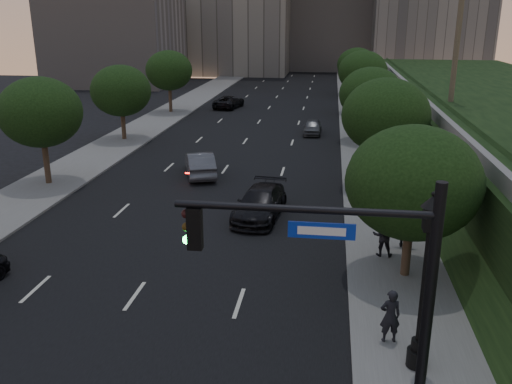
# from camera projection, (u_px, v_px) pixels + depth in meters

# --- Properties ---
(ground) EXTENTS (160.00, 160.00, 0.00)m
(ground) POSITION_uv_depth(u_px,v_px,m) (75.00, 380.00, 15.76)
(ground) COLOR black
(ground) RESTS_ON ground
(road_surface) EXTENTS (16.00, 140.00, 0.02)m
(road_surface) POSITION_uv_depth(u_px,v_px,m) (241.00, 147.00, 44.03)
(road_surface) COLOR black
(road_surface) RESTS_ON ground
(sidewalk_right) EXTENTS (4.50, 140.00, 0.15)m
(sidewalk_right) POSITION_uv_depth(u_px,v_px,m) (370.00, 150.00, 42.68)
(sidewalk_right) COLOR slate
(sidewalk_right) RESTS_ON ground
(sidewalk_left) EXTENTS (4.50, 140.00, 0.15)m
(sidewalk_left) POSITION_uv_depth(u_px,v_px,m) (121.00, 142.00, 45.33)
(sidewalk_left) COLOR slate
(sidewalk_left) RESTS_ON ground
(parapet_wall) EXTENTS (0.35, 90.00, 0.70)m
(parapet_wall) POSITION_uv_depth(u_px,v_px,m) (421.00, 100.00, 39.06)
(parapet_wall) COLOR slate
(parapet_wall) RESTS_ON embankment
(office_block_mid) EXTENTS (22.00, 18.00, 26.00)m
(office_block_mid) POSITION_uv_depth(u_px,v_px,m) (329.00, 1.00, 107.09)
(office_block_mid) COLOR gray
(office_block_mid) RESTS_ON ground
(office_block_filler) EXTENTS (18.00, 16.00, 14.00)m
(office_block_filler) POSITION_uv_depth(u_px,v_px,m) (116.00, 38.00, 82.93)
(office_block_filler) COLOR gray
(office_block_filler) RESTS_ON ground
(tree_right_a) EXTENTS (5.20, 5.20, 6.24)m
(tree_right_a) POSITION_uv_depth(u_px,v_px,m) (413.00, 183.00, 20.72)
(tree_right_a) COLOR #38281C
(tree_right_a) RESTS_ON ground
(tree_right_b) EXTENTS (5.20, 5.20, 6.74)m
(tree_right_b) POSITION_uv_depth(u_px,v_px,m) (386.00, 116.00, 31.88)
(tree_right_b) COLOR #38281C
(tree_right_b) RESTS_ON ground
(tree_right_c) EXTENTS (5.20, 5.20, 6.24)m
(tree_right_c) POSITION_uv_depth(u_px,v_px,m) (371.00, 94.00, 44.28)
(tree_right_c) COLOR #38281C
(tree_right_c) RESTS_ON ground
(tree_right_d) EXTENTS (5.20, 5.20, 6.74)m
(tree_right_d) POSITION_uv_depth(u_px,v_px,m) (363.00, 72.00, 57.32)
(tree_right_d) COLOR #38281C
(tree_right_d) RESTS_ON ground
(tree_right_e) EXTENTS (5.20, 5.20, 6.24)m
(tree_right_e) POSITION_uv_depth(u_px,v_px,m) (357.00, 65.00, 71.61)
(tree_right_e) COLOR #38281C
(tree_right_e) RESTS_ON ground
(tree_left_b) EXTENTS (5.00, 5.00, 6.71)m
(tree_left_b) POSITION_uv_depth(u_px,v_px,m) (40.00, 112.00, 32.64)
(tree_left_b) COLOR #38281C
(tree_left_b) RESTS_ON ground
(tree_left_c) EXTENTS (5.00, 5.00, 6.34)m
(tree_left_c) POSITION_uv_depth(u_px,v_px,m) (121.00, 91.00, 45.01)
(tree_left_c) COLOR #38281C
(tree_left_c) RESTS_ON ground
(tree_left_d) EXTENTS (5.00, 5.00, 6.71)m
(tree_left_d) POSITION_uv_depth(u_px,v_px,m) (169.00, 70.00, 58.08)
(tree_left_d) COLOR #38281C
(tree_left_d) RESTS_ON ground
(traffic_signal_mast) EXTENTS (5.68, 0.56, 7.00)m
(traffic_signal_mast) POSITION_uv_depth(u_px,v_px,m) (374.00, 327.00, 11.73)
(traffic_signal_mast) COLOR black
(traffic_signal_mast) RESTS_ON ground
(street_lamp) EXTENTS (0.64, 0.64, 5.62)m
(street_lamp) POSITION_uv_depth(u_px,v_px,m) (424.00, 291.00, 15.40)
(street_lamp) COLOR black
(street_lamp) RESTS_ON ground
(sedan_mid_left) EXTENTS (3.20, 5.19, 1.61)m
(sedan_mid_left) POSITION_uv_depth(u_px,v_px,m) (200.00, 164.00, 35.78)
(sedan_mid_left) COLOR #505158
(sedan_mid_left) RESTS_ON ground
(sedan_far_left) EXTENTS (3.29, 5.50, 1.43)m
(sedan_far_left) POSITION_uv_depth(u_px,v_px,m) (229.00, 102.00, 62.46)
(sedan_far_left) COLOR black
(sedan_far_left) RESTS_ON ground
(sedan_near_right) EXTENTS (2.71, 5.51, 1.54)m
(sedan_near_right) POSITION_uv_depth(u_px,v_px,m) (260.00, 203.00, 28.30)
(sedan_near_right) COLOR black
(sedan_near_right) RESTS_ON ground
(sedan_far_right) EXTENTS (1.63, 3.96, 1.34)m
(sedan_far_right) POSITION_uv_depth(u_px,v_px,m) (312.00, 127.00, 48.51)
(sedan_far_right) COLOR #4E5154
(sedan_far_right) RESTS_ON ground
(pedestrian_a) EXTENTS (0.73, 0.55, 1.81)m
(pedestrian_a) POSITION_uv_depth(u_px,v_px,m) (390.00, 316.00, 17.12)
(pedestrian_a) COLOR black
(pedestrian_a) RESTS_ON sidewalk_right
(pedestrian_b) EXTENTS (0.93, 0.74, 1.84)m
(pedestrian_b) POSITION_uv_depth(u_px,v_px,m) (383.00, 235.00, 23.38)
(pedestrian_b) COLOR black
(pedestrian_b) RESTS_ON sidewalk_right
(pedestrian_c) EXTENTS (1.16, 0.61, 1.89)m
(pedestrian_c) POSITION_uv_depth(u_px,v_px,m) (406.00, 227.00, 24.23)
(pedestrian_c) COLOR black
(pedestrian_c) RESTS_ON sidewalk_right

